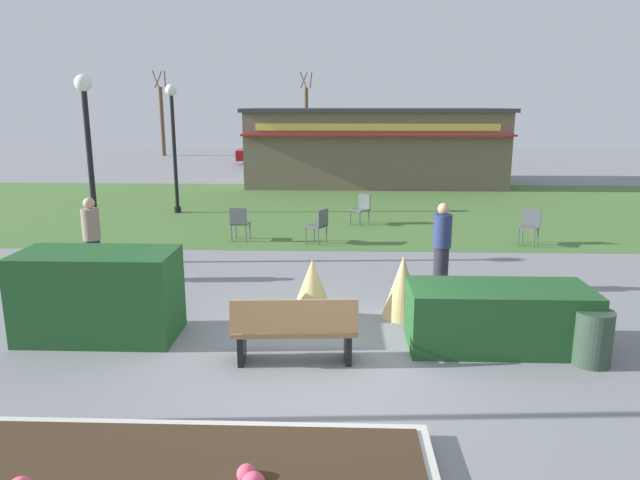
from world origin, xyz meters
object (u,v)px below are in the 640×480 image
(cafe_chair_center, at_px, (319,223))
(parked_car_center_slot, at_px, (356,153))
(cafe_chair_east, at_px, (362,207))
(person_strolling, at_px, (92,239))
(trash_bin, at_px, (592,338))
(parked_car_west_slot, at_px, (272,153))
(food_kiosk, at_px, (374,146))
(cafe_chair_west, at_px, (530,224))
(tree_right_bg, at_px, (162,119))
(tree_left_bg, at_px, (306,119))
(park_bench, at_px, (295,330))
(person_standing, at_px, (442,247))
(lamppost_far, at_px, (173,133))
(cafe_chair_north, at_px, (239,221))
(lamppost_mid, at_px, (89,147))

(cafe_chair_center, relative_size, parked_car_center_slot, 0.21)
(cafe_chair_east, bearing_deg, person_strolling, -133.35)
(trash_bin, height_order, parked_car_west_slot, parked_car_west_slot)
(food_kiosk, bearing_deg, cafe_chair_west, -74.12)
(trash_bin, distance_m, tree_right_bg, 36.16)
(trash_bin, relative_size, cafe_chair_east, 0.85)
(parked_car_west_slot, bearing_deg, tree_left_bg, 78.39)
(park_bench, height_order, cafe_chair_west, park_bench)
(trash_bin, bearing_deg, parked_car_west_slot, 105.52)
(park_bench, relative_size, person_standing, 1.02)
(cafe_chair_east, height_order, parked_car_west_slot, parked_car_west_slot)
(trash_bin, relative_size, tree_left_bg, 0.13)
(lamppost_far, xyz_separation_m, cafe_chair_center, (4.79, -4.17, -2.04))
(trash_bin, bearing_deg, park_bench, -178.30)
(cafe_chair_west, bearing_deg, food_kiosk, 105.88)
(person_strolling, distance_m, parked_car_center_slot, 24.18)
(trash_bin, distance_m, person_strolling, 9.07)
(cafe_chair_center, height_order, cafe_chair_north, same)
(cafe_chair_east, bearing_deg, person_standing, -78.42)
(person_standing, bearing_deg, trash_bin, 98.38)
(cafe_chair_east, bearing_deg, cafe_chair_west, -30.35)
(park_bench, height_order, cafe_chair_east, park_bench)
(cafe_chair_north, distance_m, person_strolling, 4.27)
(lamppost_mid, xyz_separation_m, tree_left_bg, (2.91, 29.77, -0.10))
(person_strolling, xyz_separation_m, parked_car_west_slot, (0.84, 23.47, -0.22))
(parked_car_west_slot, bearing_deg, person_standing, -75.94)
(park_bench, height_order, lamppost_far, lamppost_far)
(person_strolling, height_order, tree_right_bg, tree_right_bg)
(trash_bin, xyz_separation_m, parked_car_west_slot, (-7.50, 27.00, 0.26))
(lamppost_mid, relative_size, cafe_chair_west, 4.58)
(cafe_chair_center, bearing_deg, parked_car_center_slot, 86.01)
(park_bench, distance_m, tree_right_bg, 34.71)
(food_kiosk, distance_m, cafe_chair_west, 12.18)
(park_bench, height_order, cafe_chair_center, park_bench)
(person_standing, bearing_deg, cafe_chair_east, -95.88)
(tree_right_bg, bearing_deg, person_standing, -64.31)
(cafe_chair_west, height_order, parked_car_center_slot, parked_car_center_slot)
(cafe_chair_east, height_order, tree_left_bg, tree_left_bg)
(park_bench, bearing_deg, parked_car_center_slot, 86.89)
(trash_bin, distance_m, parked_car_west_slot, 28.02)
(parked_car_west_slot, relative_size, tree_left_bg, 0.76)
(person_standing, bearing_deg, park_bench, 35.01)
(lamppost_far, xyz_separation_m, tree_left_bg, (2.83, 23.59, -0.10))
(parked_car_west_slot, bearing_deg, cafe_chair_center, -80.04)
(cafe_chair_center, xyz_separation_m, person_standing, (2.44, -3.74, 0.33))
(person_standing, bearing_deg, parked_car_center_slot, -104.97)
(person_strolling, relative_size, person_standing, 1.00)
(lamppost_mid, distance_m, cafe_chair_west, 10.57)
(food_kiosk, relative_size, cafe_chair_center, 12.53)
(tree_right_bg, bearing_deg, food_kiosk, -45.48)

